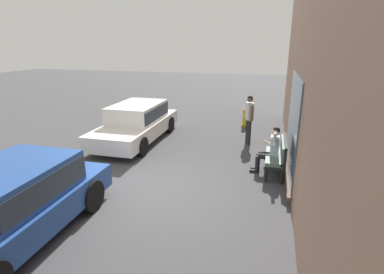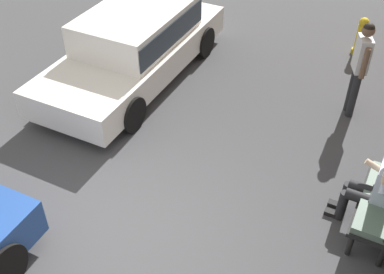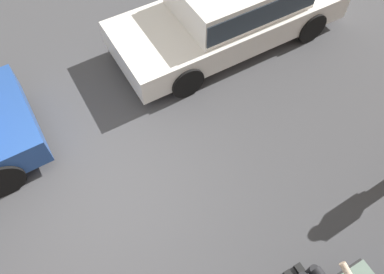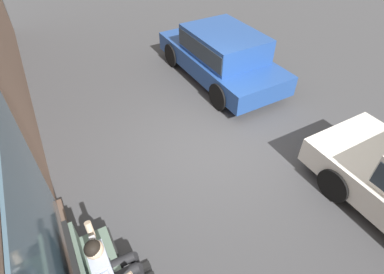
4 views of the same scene
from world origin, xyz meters
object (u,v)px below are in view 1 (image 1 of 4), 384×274
at_px(pedestrian_standing, 249,116).
at_px(bench, 279,154).
at_px(parked_car_mid, 11,201).
at_px(fire_hydrant, 245,118).
at_px(person_on_phone, 271,149).
at_px(parked_car_near, 137,121).

bearing_deg(pedestrian_standing, bench, 22.53).
bearing_deg(bench, parked_car_mid, -47.61).
distance_m(pedestrian_standing, fire_hydrant, 2.32).
height_order(bench, fire_hydrant, bench).
xyz_separation_m(person_on_phone, parked_car_mid, (4.25, -4.42, 0.08)).
xyz_separation_m(parked_car_near, fire_hydrant, (-2.90, 3.65, -0.35)).
bearing_deg(parked_car_mid, fire_hydrant, 159.66).
xyz_separation_m(person_on_phone, pedestrian_standing, (-2.43, -0.79, 0.33)).
relative_size(bench, parked_car_mid, 0.34).
xyz_separation_m(person_on_phone, fire_hydrant, (-4.64, -1.13, -0.30)).
bearing_deg(bench, parked_car_near, -109.34).
height_order(parked_car_mid, fire_hydrant, parked_car_mid).
height_order(parked_car_mid, pedestrian_standing, pedestrian_standing).
bearing_deg(person_on_phone, bench, 87.09).
distance_m(parked_car_near, pedestrian_standing, 4.05).
distance_m(parked_car_mid, fire_hydrant, 9.49).
distance_m(bench, pedestrian_standing, 2.69).
bearing_deg(parked_car_mid, parked_car_near, -176.63).
bearing_deg(pedestrian_standing, person_on_phone, 18.03).
distance_m(person_on_phone, parked_car_mid, 6.14).
xyz_separation_m(pedestrian_standing, fire_hydrant, (-2.21, -0.33, -0.63)).
distance_m(parked_car_mid, pedestrian_standing, 7.61).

